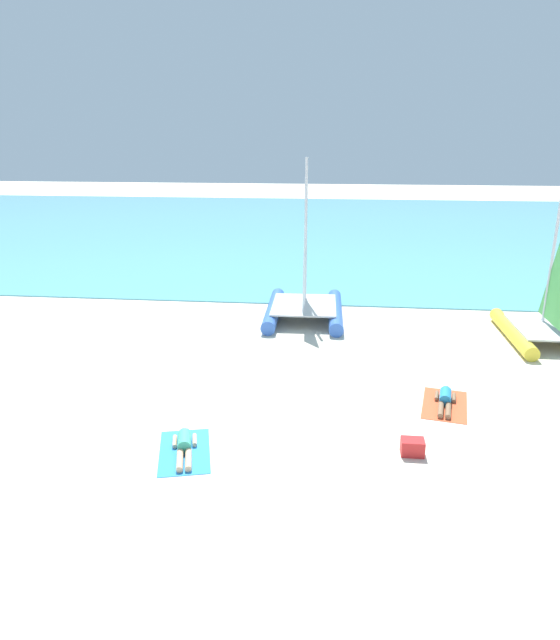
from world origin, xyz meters
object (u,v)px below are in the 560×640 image
at_px(cooler_box, 412,447).
at_px(sailboat_yellow, 549,319).
at_px(sailboat_blue, 304,296).
at_px(sunbather_right, 445,399).
at_px(towel_right, 445,405).
at_px(sunbather_left, 184,445).
at_px(towel_left, 185,452).

bearing_deg(cooler_box, sailboat_yellow, 55.52).
distance_m(sailboat_blue, sunbather_right, 8.01).
relative_size(sailboat_yellow, towel_right, 2.86).
distance_m(sunbather_left, cooler_box, 5.00).
distance_m(sailboat_yellow, sunbather_right, 6.67).
distance_m(towel_right, sunbather_right, 0.14).
bearing_deg(sunbather_left, cooler_box, -10.19).
relative_size(towel_left, cooler_box, 3.80).
relative_size(sunbather_right, cooler_box, 3.13).
height_order(sailboat_yellow, cooler_box, sailboat_yellow).
bearing_deg(cooler_box, towel_right, 66.13).
relative_size(sailboat_yellow, cooler_box, 10.85).
relative_size(sailboat_blue, cooler_box, 11.75).
xyz_separation_m(towel_left, towel_right, (6.08, 2.94, 0.00)).
height_order(sailboat_yellow, towel_right, sailboat_yellow).
height_order(towel_left, sunbather_left, sunbather_left).
relative_size(sailboat_blue, towel_right, 3.09).
relative_size(sailboat_blue, sunbather_right, 3.76).
xyz_separation_m(towel_left, sunbather_left, (-0.02, 0.06, 0.13)).
xyz_separation_m(sailboat_yellow, cooler_box, (-5.31, -7.73, -0.63)).
bearing_deg(towel_left, sunbather_right, 26.26).
height_order(sailboat_blue, sunbather_left, sailboat_blue).
distance_m(towel_left, sunbather_left, 0.14).
distance_m(sailboat_yellow, sailboat_blue, 8.46).
bearing_deg(sailboat_yellow, towel_right, -129.62).
bearing_deg(sailboat_blue, sunbather_right, -60.65).
distance_m(towel_left, cooler_box, 4.99).
bearing_deg(cooler_box, sailboat_blue, 107.58).
relative_size(sunbather_left, cooler_box, 3.11).
xyz_separation_m(towel_left, cooler_box, (4.97, 0.43, 0.17)).
xyz_separation_m(sunbather_left, towel_right, (6.10, 2.88, -0.13)).
distance_m(sailboat_yellow, cooler_box, 9.40).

